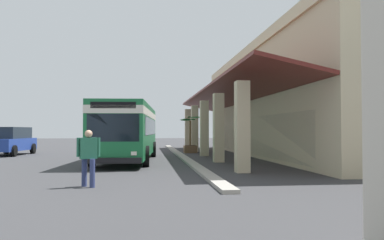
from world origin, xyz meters
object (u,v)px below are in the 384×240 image
object	(u,v)px
parked_suv_blue	(10,141)
potted_palm	(190,145)
pedestrian	(88,155)
transit_bus	(129,128)

from	to	relation	value
parked_suv_blue	potted_palm	xyz separation A→B (m)	(-1.20, 12.92, -0.37)
parked_suv_blue	pedestrian	xyz separation A→B (m)	(16.06, 7.77, -0.03)
parked_suv_blue	pedestrian	size ratio (longest dim) A/B	2.84
potted_palm	transit_bus	bearing A→B (deg)	-31.53
parked_suv_blue	pedestrian	bearing A→B (deg)	25.82
pedestrian	potted_palm	xyz separation A→B (m)	(-17.26, 5.14, -0.35)
transit_bus	potted_palm	distance (m)	8.52
pedestrian	potted_palm	world-z (taller)	potted_palm
potted_palm	parked_suv_blue	bearing A→B (deg)	-84.71
parked_suv_blue	pedestrian	world-z (taller)	parked_suv_blue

